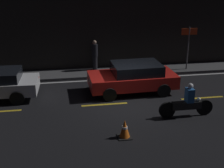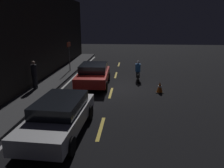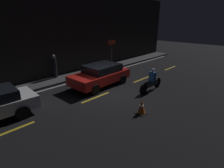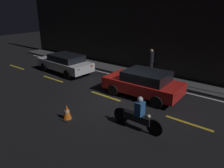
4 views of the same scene
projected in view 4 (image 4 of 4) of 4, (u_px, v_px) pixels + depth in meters
name	position (u px, v px, depth m)	size (l,w,h in m)	color
ground_plane	(120.00, 101.00, 11.06)	(56.00, 56.00, 0.00)	black
raised_curb	(159.00, 79.00, 14.14)	(28.00, 1.65, 0.13)	#424244
building_front	(170.00, 29.00, 13.78)	(28.00, 0.30, 6.29)	black
lane_dash_a	(17.00, 67.00, 16.89)	(2.00, 0.14, 0.01)	gold
lane_dash_b	(53.00, 79.00, 14.27)	(2.00, 0.14, 0.01)	gold
lane_dash_c	(105.00, 96.00, 11.65)	(2.00, 0.14, 0.01)	gold
lane_dash_d	(188.00, 123.00, 9.02)	(2.00, 0.14, 0.01)	gold
lane_solid_kerb	(151.00, 84.00, 13.37)	(25.20, 0.14, 0.01)	silver
sedan_white	(65.00, 63.00, 15.36)	(4.36, 2.01, 1.31)	silver
taxi_red	(144.00, 83.00, 11.42)	(4.12, 2.11, 1.39)	red
motorcycle	(137.00, 116.00, 8.47)	(2.21, 0.36, 1.40)	black
traffic_cone_near	(67.00, 112.00, 9.25)	(0.48, 0.48, 0.67)	black
pedestrian	(151.00, 61.00, 14.64)	(0.34, 0.34, 1.69)	black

